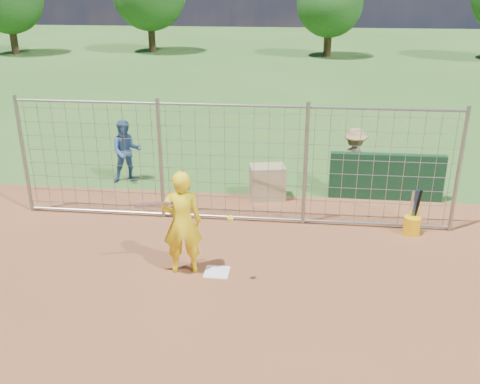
# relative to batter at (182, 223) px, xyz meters

# --- Properties ---
(ground) EXTENTS (100.00, 100.00, 0.00)m
(ground) POSITION_rel_batter_xyz_m (0.59, 0.20, -0.94)
(ground) COLOR #2D591E
(ground) RESTS_ON ground
(infield_dirt) EXTENTS (18.00, 18.00, 0.00)m
(infield_dirt) POSITION_rel_batter_xyz_m (0.59, -2.80, -0.94)
(infield_dirt) COLOR brown
(infield_dirt) RESTS_ON ground
(home_plate) EXTENTS (0.43, 0.43, 0.02)m
(home_plate) POSITION_rel_batter_xyz_m (0.59, 0.00, -0.93)
(home_plate) COLOR silver
(home_plate) RESTS_ON ground
(dugout_wall) EXTENTS (2.60, 0.20, 1.10)m
(dugout_wall) POSITION_rel_batter_xyz_m (3.99, 3.80, -0.39)
(dugout_wall) COLOR #11381E
(dugout_wall) RESTS_ON ground
(batter) EXTENTS (0.77, 0.59, 1.88)m
(batter) POSITION_rel_batter_xyz_m (0.00, 0.00, 0.00)
(batter) COLOR yellow
(batter) RESTS_ON ground
(bystander_a) EXTENTS (0.94, 0.84, 1.59)m
(bystander_a) POSITION_rel_batter_xyz_m (-2.34, 4.27, -0.15)
(bystander_a) COLOR navy
(bystander_a) RESTS_ON ground
(bystander_c) EXTENTS (1.11, 0.76, 1.59)m
(bystander_c) POSITION_rel_batter_xyz_m (3.26, 4.18, -0.15)
(bystander_c) COLOR #917B4F
(bystander_c) RESTS_ON ground
(equipment_bin) EXTENTS (0.90, 0.71, 0.80)m
(equipment_bin) POSITION_rel_batter_xyz_m (1.25, 3.53, -0.54)
(equipment_bin) COLOR tan
(equipment_bin) RESTS_ON ground
(equipment_in_play) EXTENTS (1.67, 0.43, 0.19)m
(equipment_in_play) POSITION_rel_batter_xyz_m (-0.03, -0.20, 0.38)
(equipment_in_play) COLOR silver
(equipment_in_play) RESTS_ON ground
(bucket_with_bats) EXTENTS (0.34, 0.35, 0.97)m
(bucket_with_bats) POSITION_rel_batter_xyz_m (4.27, 1.96, -0.70)
(bucket_with_bats) COLOR #FFB60D
(bucket_with_bats) RESTS_ON ground
(backstop_fence) EXTENTS (9.08, 0.08, 2.60)m
(backstop_fence) POSITION_rel_batter_xyz_m (0.59, 2.20, 0.32)
(backstop_fence) COLOR gray
(backstop_fence) RESTS_ON ground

